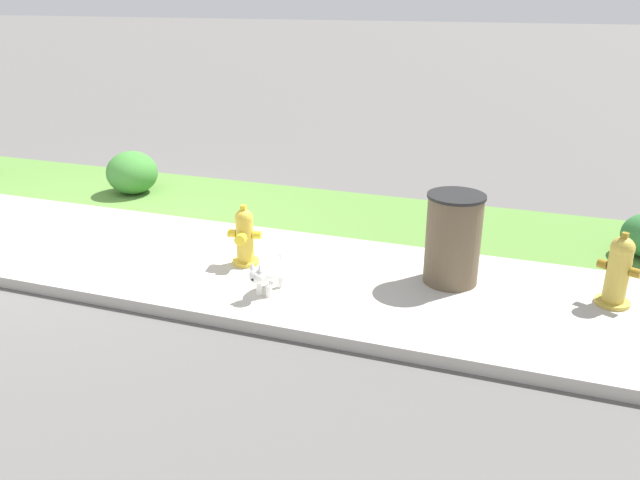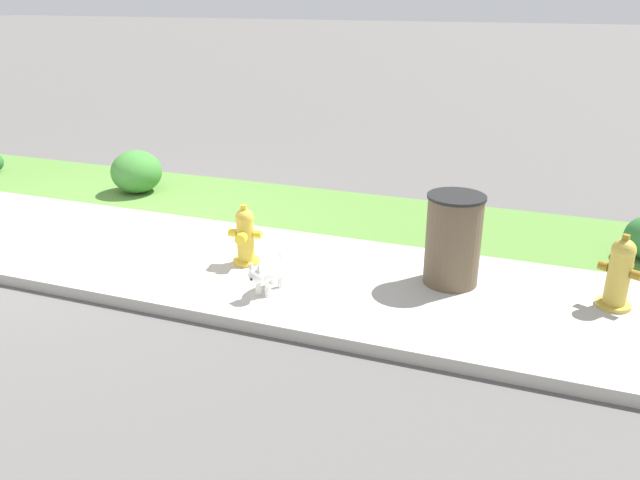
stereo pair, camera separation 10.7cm
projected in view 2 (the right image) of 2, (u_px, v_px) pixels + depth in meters
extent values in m
plane|color=#5B5956|center=(84.00, 240.00, 7.64)|extent=(120.00, 120.00, 0.00)
cube|color=#BCB7AD|center=(84.00, 240.00, 7.64)|extent=(18.00, 2.32, 0.01)
cube|color=#568438|center=(176.00, 192.00, 9.45)|extent=(18.00, 1.83, 0.01)
cube|color=#BCB7AD|center=(4.00, 276.00, 6.54)|extent=(18.00, 0.16, 0.12)
cylinder|color=gold|center=(613.00, 305.00, 6.01)|extent=(0.33, 0.33, 0.05)
cylinder|color=gold|center=(619.00, 277.00, 5.90)|extent=(0.21, 0.21, 0.55)
sphere|color=gold|center=(624.00, 250.00, 5.80)|extent=(0.22, 0.22, 0.22)
cube|color=olive|center=(626.00, 238.00, 5.75)|extent=(0.07, 0.07, 0.06)
cylinder|color=olive|center=(604.00, 266.00, 5.97)|extent=(0.12, 0.12, 0.09)
cylinder|color=olive|center=(636.00, 275.00, 5.78)|extent=(0.12, 0.12, 0.09)
cylinder|color=olive|center=(626.00, 266.00, 5.98)|extent=(0.15, 0.14, 0.12)
cylinder|color=gold|center=(247.00, 261.00, 6.98)|extent=(0.30, 0.30, 0.05)
cylinder|color=gold|center=(245.00, 239.00, 6.88)|extent=(0.19, 0.19, 0.50)
sphere|color=gold|center=(244.00, 218.00, 6.79)|extent=(0.20, 0.20, 0.20)
cube|color=yellow|center=(244.00, 207.00, 6.74)|extent=(0.06, 0.06, 0.06)
cylinder|color=yellow|center=(258.00, 235.00, 6.83)|extent=(0.10, 0.10, 0.09)
cylinder|color=yellow|center=(233.00, 233.00, 6.88)|extent=(0.10, 0.10, 0.09)
cylinder|color=yellow|center=(241.00, 238.00, 6.72)|extent=(0.13, 0.12, 0.12)
ellipsoid|color=white|center=(269.00, 270.00, 6.25)|extent=(0.25, 0.39, 0.20)
sphere|color=white|center=(256.00, 275.00, 6.05)|extent=(0.16, 0.16, 0.16)
sphere|color=black|center=(252.00, 279.00, 6.00)|extent=(0.03, 0.03, 0.03)
cone|color=white|center=(259.00, 267.00, 5.99)|extent=(0.06, 0.06, 0.07)
cone|color=white|center=(251.00, 265.00, 6.03)|extent=(0.06, 0.06, 0.07)
cylinder|color=white|center=(268.00, 291.00, 6.19)|extent=(0.06, 0.06, 0.14)
cylinder|color=white|center=(258.00, 289.00, 6.24)|extent=(0.06, 0.06, 0.14)
cylinder|color=white|center=(280.00, 282.00, 6.39)|extent=(0.06, 0.06, 0.14)
cylinder|color=white|center=(271.00, 280.00, 6.44)|extent=(0.06, 0.06, 0.14)
cylinder|color=white|center=(280.00, 258.00, 6.40)|extent=(0.04, 0.04, 0.11)
cylinder|color=brown|center=(453.00, 242.00, 6.35)|extent=(0.56, 0.56, 0.93)
cylinder|color=black|center=(457.00, 197.00, 6.17)|extent=(0.59, 0.59, 0.03)
ellipsoid|color=#3D7F33|center=(136.00, 172.00, 9.35)|extent=(0.75, 0.75, 0.64)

